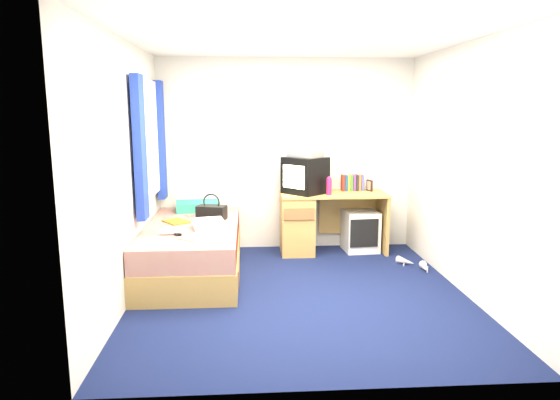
{
  "coord_description": "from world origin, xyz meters",
  "views": [
    {
      "loc": [
        -0.5,
        -4.59,
        1.78
      ],
      "look_at": [
        -0.15,
        0.7,
        0.8
      ],
      "focal_mm": 32.0,
      "sensor_mm": 36.0,
      "label": 1
    }
  ],
  "objects": [
    {
      "name": "remote_control",
      "position": [
        -1.22,
        0.29,
        0.55
      ],
      "size": [
        0.13,
        0.16,
        0.02
      ],
      "primitive_type": "cube",
      "rotation": [
        0.0,
        0.0,
        0.57
      ],
      "color": "black",
      "rests_on": "bed"
    },
    {
      "name": "room_shell",
      "position": [
        0.0,
        0.0,
        1.45
      ],
      "size": [
        3.4,
        3.4,
        3.4
      ],
      "color": "white",
      "rests_on": "ground"
    },
    {
      "name": "handbag",
      "position": [
        -0.9,
        0.96,
        0.63
      ],
      "size": [
        0.36,
        0.26,
        0.3
      ],
      "rotation": [
        0.0,
        0.0,
        -0.28
      ],
      "color": "black",
      "rests_on": "bed"
    },
    {
      "name": "pink_water_bottle",
      "position": [
        0.49,
        1.29,
        0.85
      ],
      "size": [
        0.07,
        0.07,
        0.2
      ],
      "primitive_type": "cylinder",
      "rotation": [
        0.0,
        0.0,
        -0.06
      ],
      "color": "#DA1E5C",
      "rests_on": "desk"
    },
    {
      "name": "pillow",
      "position": [
        -1.11,
        1.47,
        0.6
      ],
      "size": [
        0.56,
        0.4,
        0.11
      ],
      "primitive_type": "cube",
      "rotation": [
        0.0,
        0.0,
        0.13
      ],
      "color": "#1972A8",
      "rests_on": "bed"
    },
    {
      "name": "crt_tv",
      "position": [
        0.21,
        1.44,
        0.97
      ],
      "size": [
        0.61,
        0.61,
        0.45
      ],
      "rotation": [
        0.0,
        0.0,
        -0.84
      ],
      "color": "black",
      "rests_on": "desk"
    },
    {
      "name": "desk",
      "position": [
        0.29,
        1.44,
        0.41
      ],
      "size": [
        1.3,
        0.55,
        0.75
      ],
      "color": "tan",
      "rests_on": "ground"
    },
    {
      "name": "white_heels",
      "position": [
        1.39,
        0.71,
        0.04
      ],
      "size": [
        0.31,
        0.46,
        0.09
      ],
      "color": "beige",
      "rests_on": "ground"
    },
    {
      "name": "window_assembly",
      "position": [
        -1.55,
        0.9,
        1.42
      ],
      "size": [
        0.11,
        1.42,
        1.4
      ],
      "color": "silver",
      "rests_on": "room_shell"
    },
    {
      "name": "picture_frame",
      "position": [
        1.05,
        1.55,
        0.82
      ],
      "size": [
        0.06,
        0.12,
        0.14
      ],
      "primitive_type": "cube",
      "rotation": [
        0.0,
        0.0,
        0.31
      ],
      "color": "#311A10",
      "rests_on": "desk"
    },
    {
      "name": "ground",
      "position": [
        0.0,
        0.0,
        0.0
      ],
      "size": [
        3.4,
        3.4,
        0.0
      ],
      "primitive_type": "plane",
      "color": "#0C1438",
      "rests_on": "ground"
    },
    {
      "name": "water_bottle",
      "position": [
        -1.26,
        0.29,
        0.58
      ],
      "size": [
        0.21,
        0.09,
        0.07
      ],
      "primitive_type": "cylinder",
      "rotation": [
        0.0,
        1.57,
        0.09
      ],
      "color": "silver",
      "rests_on": "bed"
    },
    {
      "name": "aerosol_can",
      "position": [
        0.39,
        1.51,
        0.83
      ],
      "size": [
        0.06,
        0.06,
        0.16
      ],
      "primitive_type": "cylinder",
      "rotation": [
        0.0,
        0.0,
        -0.24
      ],
      "color": "white",
      "rests_on": "desk"
    },
    {
      "name": "storage_cube",
      "position": [
        0.92,
        1.46,
        0.26
      ],
      "size": [
        0.44,
        0.44,
        0.51
      ],
      "primitive_type": "cube",
      "rotation": [
        0.0,
        0.0,
        0.08
      ],
      "color": "white",
      "rests_on": "ground"
    },
    {
      "name": "vcr",
      "position": [
        0.21,
        1.44,
        1.23
      ],
      "size": [
        0.46,
        0.46,
        0.07
      ],
      "primitive_type": "cube",
      "rotation": [
        0.0,
        0.0,
        -0.78
      ],
      "color": "#A9A9AB",
      "rests_on": "crt_tv"
    },
    {
      "name": "towel",
      "position": [
        -0.91,
        0.52,
        0.59
      ],
      "size": [
        0.35,
        0.31,
        0.1
      ],
      "primitive_type": "cube",
      "rotation": [
        0.0,
        0.0,
        0.2
      ],
      "color": "white",
      "rests_on": "bed"
    },
    {
      "name": "magazine",
      "position": [
        -1.29,
        0.84,
        0.55
      ],
      "size": [
        0.34,
        0.35,
        0.01
      ],
      "primitive_type": "cube",
      "rotation": [
        0.0,
        0.0,
        0.64
      ],
      "color": "yellow",
      "rests_on": "bed"
    },
    {
      "name": "bed",
      "position": [
        -1.1,
        0.7,
        0.27
      ],
      "size": [
        1.01,
        2.0,
        0.54
      ],
      "color": "tan",
      "rests_on": "ground"
    },
    {
      "name": "book_row",
      "position": [
        0.84,
        1.6,
        0.85
      ],
      "size": [
        0.27,
        0.13,
        0.2
      ],
      "color": "maroon",
      "rests_on": "desk"
    },
    {
      "name": "colour_swatch_fan",
      "position": [
        -1.07,
        0.06,
        0.55
      ],
      "size": [
        0.21,
        0.19,
        0.01
      ],
      "primitive_type": "cube",
      "rotation": [
        0.0,
        0.0,
        -0.68
      ],
      "color": "yellow",
      "rests_on": "bed"
    }
  ]
}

